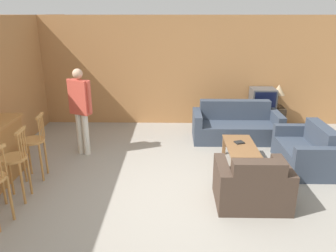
% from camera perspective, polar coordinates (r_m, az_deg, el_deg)
% --- Properties ---
extents(ground_plane, '(24.00, 24.00, 0.00)m').
position_cam_1_polar(ground_plane, '(5.03, 0.87, -12.48)').
color(ground_plane, gray).
extents(wall_back, '(9.40, 0.08, 2.60)m').
position_cam_1_polar(wall_back, '(8.01, 1.05, 9.49)').
color(wall_back, '#B27A47').
rests_on(wall_back, ground_plane).
extents(bar_chair_mid, '(0.41, 0.41, 1.10)m').
position_cam_1_polar(bar_chair_mid, '(5.23, -25.13, -5.90)').
color(bar_chair_mid, '#B77F42').
rests_on(bar_chair_mid, ground_plane).
extents(bar_chair_far, '(0.43, 0.43, 1.10)m').
position_cam_1_polar(bar_chair_far, '(5.80, -22.29, -3.11)').
color(bar_chair_far, '#B77F42').
rests_on(bar_chair_far, ground_plane).
extents(couch_far, '(1.86, 0.83, 0.82)m').
position_cam_1_polar(couch_far, '(7.29, 11.70, -0.07)').
color(couch_far, '#384251').
rests_on(couch_far, ground_plane).
extents(armchair_near, '(1.02, 0.79, 0.79)m').
position_cam_1_polar(armchair_near, '(4.91, 14.46, -10.10)').
color(armchair_near, '#423328').
rests_on(armchair_near, ground_plane).
extents(loveseat_right, '(0.76, 1.30, 0.78)m').
position_cam_1_polar(loveseat_right, '(6.36, 22.90, -4.17)').
color(loveseat_right, '#384251').
rests_on(loveseat_right, ground_plane).
extents(coffee_table, '(0.52, 1.07, 0.39)m').
position_cam_1_polar(coffee_table, '(6.04, 12.56, -3.78)').
color(coffee_table, brown).
rests_on(coffee_table, ground_plane).
extents(tv_unit, '(1.05, 0.46, 0.51)m').
position_cam_1_polar(tv_unit, '(8.22, 15.86, 1.50)').
color(tv_unit, '#2D2319').
rests_on(tv_unit, ground_plane).
extents(tv, '(0.56, 0.49, 0.45)m').
position_cam_1_polar(tv, '(8.09, 16.17, 4.74)').
color(tv, '#4C4C4C').
rests_on(tv, tv_unit).
extents(book_on_table, '(0.19, 0.18, 0.02)m').
position_cam_1_polar(book_on_table, '(6.11, 12.30, -2.80)').
color(book_on_table, black).
rests_on(book_on_table, coffee_table).
extents(table_lamp, '(0.29, 0.29, 0.55)m').
position_cam_1_polar(table_lamp, '(8.15, 18.73, 5.92)').
color(table_lamp, brown).
rests_on(table_lamp, tv_unit).
extents(person_by_window, '(0.49, 0.32, 1.68)m').
position_cam_1_polar(person_by_window, '(6.40, -15.00, 3.23)').
color(person_by_window, silver).
rests_on(person_by_window, ground_plane).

